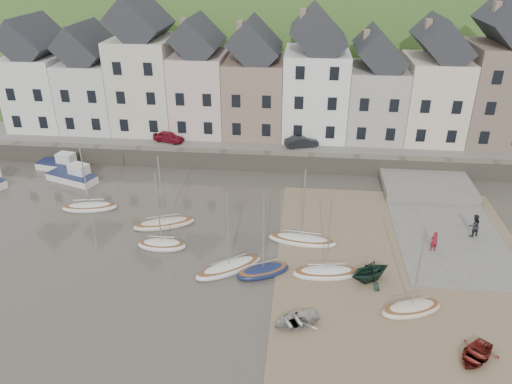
# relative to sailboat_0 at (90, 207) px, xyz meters

# --- Properties ---
(ground) EXTENTS (160.00, 160.00, 0.00)m
(ground) POSITION_rel_sailboat_0_xyz_m (14.38, -7.15, -0.26)
(ground) COLOR #474238
(ground) RESTS_ON ground
(quay_land) EXTENTS (90.00, 30.00, 1.50)m
(quay_land) POSITION_rel_sailboat_0_xyz_m (14.38, 24.85, 0.49)
(quay_land) COLOR #335823
(quay_land) RESTS_ON ground
(quay_street) EXTENTS (70.00, 7.00, 0.10)m
(quay_street) POSITION_rel_sailboat_0_xyz_m (14.38, 13.35, 1.29)
(quay_street) COLOR slate
(quay_street) RESTS_ON quay_land
(seawall) EXTENTS (70.00, 1.20, 1.80)m
(seawall) POSITION_rel_sailboat_0_xyz_m (14.38, 9.85, 0.64)
(seawall) COLOR slate
(seawall) RESTS_ON ground
(beach) EXTENTS (18.00, 26.00, 0.06)m
(beach) POSITION_rel_sailboat_0_xyz_m (25.38, -7.15, -0.23)
(beach) COLOR #80684E
(beach) RESTS_ON ground
(slipway) EXTENTS (8.00, 18.00, 0.12)m
(slipway) POSITION_rel_sailboat_0_xyz_m (29.38, 0.85, -0.20)
(slipway) COLOR slate
(slipway) RESTS_ON ground
(hillside) EXTENTS (134.40, 84.00, 84.00)m
(hillside) POSITION_rel_sailboat_0_xyz_m (9.38, 52.85, -18.25)
(hillside) COLOR #335823
(hillside) RESTS_ON ground
(townhouse_terrace) EXTENTS (61.05, 8.00, 13.93)m
(townhouse_terrace) POSITION_rel_sailboat_0_xyz_m (16.14, 16.85, 7.06)
(townhouse_terrace) COLOR silver
(townhouse_terrace) RESTS_ON quay_land
(sailboat_0) EXTENTS (4.83, 2.36, 6.32)m
(sailboat_0) POSITION_rel_sailboat_0_xyz_m (0.00, 0.00, 0.00)
(sailboat_0) COLOR silver
(sailboat_0) RESTS_ON ground
(sailboat_1) EXTENTS (3.67, 1.56, 6.32)m
(sailboat_1) POSITION_rel_sailboat_0_xyz_m (7.72, -5.13, 0.01)
(sailboat_1) COLOR silver
(sailboat_1) RESTS_ON ground
(sailboat_2) EXTENTS (5.13, 3.18, 6.32)m
(sailboat_2) POSITION_rel_sailboat_0_xyz_m (7.06, -2.07, -0.00)
(sailboat_2) COLOR beige
(sailboat_2) RESTS_ON ground
(sailboat_3) EXTENTS (4.97, 4.15, 6.32)m
(sailboat_3) POSITION_rel_sailboat_0_xyz_m (13.13, -7.49, -0.00)
(sailboat_3) COLOR silver
(sailboat_3) RESTS_ON ground
(sailboat_4) EXTENTS (5.33, 2.14, 6.32)m
(sailboat_4) POSITION_rel_sailboat_0_xyz_m (18.13, -3.41, -0.00)
(sailboat_4) COLOR silver
(sailboat_4) RESTS_ON ground
(sailboat_5) EXTENTS (4.07, 3.05, 6.32)m
(sailboat_5) POSITION_rel_sailboat_0_xyz_m (15.54, -7.64, 0.01)
(sailboat_5) COLOR #162045
(sailboat_5) RESTS_ON ground
(sailboat_6) EXTENTS (4.80, 2.11, 6.32)m
(sailboat_6) POSITION_rel_sailboat_0_xyz_m (19.84, -7.40, -0.00)
(sailboat_6) COLOR silver
(sailboat_6) RESTS_ON ground
(sailboat_7) EXTENTS (4.25, 2.79, 6.32)m
(sailboat_7) POSITION_rel_sailboat_0_xyz_m (24.97, -10.59, 0.00)
(sailboat_7) COLOR beige
(sailboat_7) RESTS_ON ground
(motorboat_0) EXTENTS (5.31, 3.32, 1.70)m
(motorboat_0) POSITION_rel_sailboat_0_xyz_m (-3.75, 5.24, 0.32)
(motorboat_0) COLOR silver
(motorboat_0) RESTS_ON ground
(motorboat_2) EXTENTS (4.91, 2.60, 1.70)m
(motorboat_2) POSITION_rel_sailboat_0_xyz_m (-6.16, 7.81, 0.32)
(motorboat_2) COLOR silver
(motorboat_2) RESTS_ON ground
(rowboat_white) EXTENTS (3.53, 3.17, 0.60)m
(rowboat_white) POSITION_rel_sailboat_0_xyz_m (17.88, -12.49, 0.10)
(rowboat_white) COLOR beige
(rowboat_white) RESTS_ON beach
(rowboat_green) EXTENTS (3.86, 3.73, 1.56)m
(rowboat_green) POSITION_rel_sailboat_0_xyz_m (22.72, -7.70, 0.58)
(rowboat_green) COLOR black
(rowboat_green) RESTS_ON beach
(rowboat_red) EXTENTS (3.30, 3.41, 0.58)m
(rowboat_red) POSITION_rel_sailboat_0_xyz_m (27.70, -14.24, 0.09)
(rowboat_red) COLOR maroon
(rowboat_red) RESTS_ON beach
(person_red) EXTENTS (0.67, 0.53, 1.62)m
(person_red) POSITION_rel_sailboat_0_xyz_m (27.71, -3.67, 0.67)
(person_red) COLOR maroon
(person_red) RESTS_ON slipway
(person_dark) EXTENTS (1.10, 1.00, 1.85)m
(person_dark) POSITION_rel_sailboat_0_xyz_m (31.21, -1.28, 0.78)
(person_dark) COLOR black
(person_dark) RESTS_ON slipway
(car_left) EXTENTS (3.55, 2.23, 1.13)m
(car_left) POSITION_rel_sailboat_0_xyz_m (3.74, 12.35, 1.90)
(car_left) COLOR maroon
(car_left) RESTS_ON quay_street
(car_right) EXTENTS (3.65, 2.30, 1.14)m
(car_right) POSITION_rel_sailboat_0_xyz_m (17.73, 12.35, 1.91)
(car_right) COLOR black
(car_right) RESTS_ON quay_street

